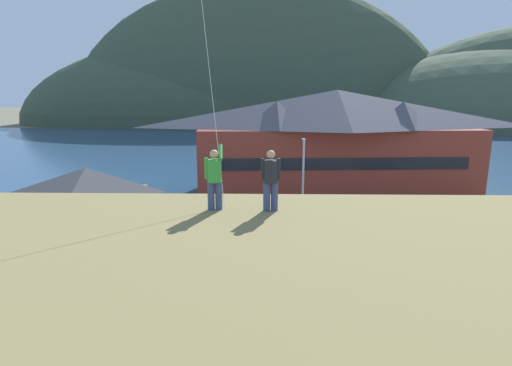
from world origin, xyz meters
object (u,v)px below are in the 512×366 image
(harbor_lodge, at_px, (336,140))
(moored_boat_outer_mooring, at_px, (291,171))
(wharf_dock, at_px, (262,168))
(parked_car_lone_by_shed, at_px, (450,274))
(parked_car_corner_spot, at_px, (490,231))
(parked_car_back_row_right, at_px, (365,226))
(parked_car_front_row_silver, at_px, (185,224))
(parked_car_front_row_end, at_px, (173,264))
(parked_car_front_row_red, at_px, (257,227))
(parked_car_mid_row_near, at_px, (318,263))
(parking_light_pole, at_px, (303,175))
(person_kite_flyer, at_px, (214,177))
(storage_shed_waterside, at_px, (244,170))
(moored_boat_wharfside, at_px, (238,162))
(storage_shed_near_lot, at_px, (89,206))
(person_companion, at_px, (271,179))

(harbor_lodge, distance_m, moored_boat_outer_mooring, 10.11)
(wharf_dock, xyz_separation_m, parked_car_lone_by_shed, (9.58, -33.86, 0.71))
(parked_car_corner_spot, bearing_deg, parked_car_back_row_right, 173.82)
(parked_car_front_row_silver, xyz_separation_m, parked_car_front_row_end, (0.68, -6.69, 0.00))
(parked_car_front_row_red, height_order, parked_car_front_row_silver, same)
(parked_car_mid_row_near, distance_m, parking_light_pole, 10.22)
(person_kite_flyer, bearing_deg, wharf_dock, 88.50)
(storage_shed_waterside, relative_size, wharf_dock, 0.44)
(moored_boat_wharfside, bearing_deg, harbor_lodge, -54.21)
(moored_boat_wharfside, bearing_deg, storage_shed_near_lot, -104.28)
(storage_shed_waterside, bearing_deg, person_kite_flyer, -88.64)
(parked_car_front_row_silver, bearing_deg, person_companion, -69.75)
(moored_boat_wharfside, relative_size, person_kite_flyer, 3.57)
(parked_car_mid_row_near, distance_m, person_kite_flyer, 11.76)
(harbor_lodge, relative_size, parked_car_front_row_end, 6.79)
(parked_car_lone_by_shed, bearing_deg, parked_car_back_row_right, 107.19)
(parked_car_back_row_right, bearing_deg, parking_light_pole, 139.69)
(parked_car_corner_spot, xyz_separation_m, parked_car_front_row_end, (-19.67, -5.85, 0.00))
(harbor_lodge, height_order, parked_car_lone_by_shed, harbor_lodge)
(parked_car_front_row_end, distance_m, parking_light_pole, 13.01)
(parked_car_mid_row_near, distance_m, parked_car_front_row_red, 6.75)
(parked_car_front_row_end, bearing_deg, harbor_lodge, 60.16)
(moored_boat_outer_mooring, height_order, parked_car_back_row_right, moored_boat_outer_mooring)
(parked_car_mid_row_near, relative_size, parked_car_front_row_silver, 1.00)
(wharf_dock, xyz_separation_m, person_companion, (0.51, -41.62, 7.13))
(storage_shed_near_lot, xyz_separation_m, parking_light_pole, (14.33, 4.76, 1.15))
(storage_shed_waterside, bearing_deg, parked_car_corner_spot, -39.74)
(moored_boat_wharfside, relative_size, person_companion, 3.81)
(parking_light_pole, bearing_deg, person_companion, -98.20)
(parked_car_mid_row_near, xyz_separation_m, parked_car_front_row_silver, (-8.32, 6.41, 0.00))
(storage_shed_waterside, bearing_deg, moored_boat_wharfside, 95.87)
(storage_shed_near_lot, bearing_deg, parked_car_lone_by_shed, -16.87)
(moored_boat_wharfside, bearing_deg, parked_car_lone_by_shed, -70.50)
(storage_shed_waterside, bearing_deg, parked_car_back_row_right, -55.82)
(person_kite_flyer, bearing_deg, moored_boat_wharfside, 92.97)
(storage_shed_near_lot, bearing_deg, parked_car_corner_spot, 1.08)
(parked_car_back_row_right, relative_size, parked_car_front_row_silver, 1.02)
(harbor_lodge, distance_m, parking_light_pole, 11.52)
(parking_light_pole, bearing_deg, wharf_dock, 98.03)
(harbor_lodge, height_order, person_companion, harbor_lodge)
(wharf_dock, bearing_deg, parked_car_mid_row_near, -84.48)
(parked_car_back_row_right, height_order, person_kite_flyer, person_kite_flyer)
(parked_car_corner_spot, distance_m, parked_car_front_row_end, 20.52)
(parked_car_mid_row_near, distance_m, parked_car_lone_by_shed, 6.54)
(moored_boat_wharfside, bearing_deg, storage_shed_waterside, -84.13)
(parked_car_front_row_silver, bearing_deg, storage_shed_near_lot, -167.36)
(moored_boat_wharfside, xyz_separation_m, parked_car_front_row_red, (3.24, -29.54, 0.34))
(parked_car_corner_spot, xyz_separation_m, person_kite_flyer, (-16.28, -14.45, 6.43))
(parked_car_back_row_right, xyz_separation_m, parking_light_pole, (-4.00, 3.40, 2.81))
(moored_boat_outer_mooring, bearing_deg, parking_light_pole, -91.10)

